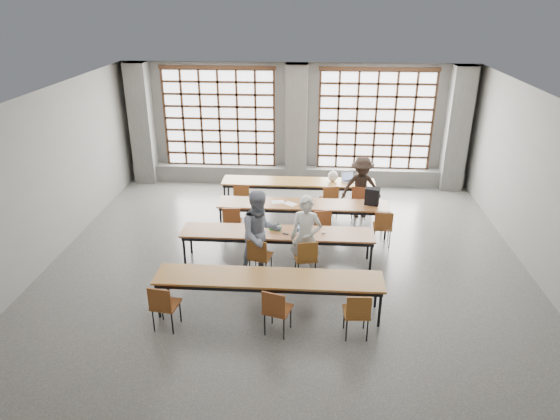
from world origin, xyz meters
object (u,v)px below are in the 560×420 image
Objects in this scene: green_box at (275,228)px; laptop_front at (304,228)px; desk_row_b at (303,206)px; desk_row_a at (298,183)px; chair_mid_centre at (321,223)px; chair_back_right at (360,199)px; student_back at (361,187)px; backpack at (372,196)px; chair_near_left at (163,303)px; phone at (286,234)px; red_pouch at (166,302)px; student_male at (306,238)px; chair_front_right at (306,256)px; plastic_bag at (333,176)px; desk_row_c at (277,235)px; chair_near_right at (357,311)px; mouse at (323,233)px; laptop_back at (349,179)px; chair_mid_right at (383,225)px; chair_back_left at (242,195)px; student_female at (260,234)px; chair_near_mid at (276,307)px; desk_row_d at (269,280)px; chair_mid_left at (232,220)px; chair_front_left at (259,254)px; chair_back_mid at (330,198)px.

laptop_front is at bearing 2.83° from green_box.
desk_row_b is at bearing 92.47° from laptop_front.
chair_mid_centre is at bearing -74.50° from desk_row_a.
chair_back_right is at bearing 49.95° from green_box.
student_back is (1.01, 1.62, 0.25)m from chair_mid_centre.
backpack reaches higher than laptop_front.
chair_near_left is (-2.06, -5.45, -0.13)m from desk_row_a.
backpack reaches higher than chair_near_left.
phone is at bearing -92.67° from desk_row_a.
student_male is at bearing 38.41° from red_pouch.
plastic_bag is at bearing 80.67° from chair_front_right.
chair_near_right is at bearing -58.49° from desk_row_c.
chair_front_right reaches higher than green_box.
plastic_bag is (0.61, 3.71, 0.34)m from chair_front_right.
desk_row_b is 40.82× the size of mouse.
chair_mid_right is at bearing -73.99° from laptop_back.
laptop_front and laptop_back have the same top height.
student_female is at bearing -75.04° from chair_back_left.
laptop_front is 3.05m from plastic_bag.
student_male is at bearing -43.60° from phone.
student_male reaches higher than backpack.
chair_near_mid is 1.99m from student_male.
chair_mid_left is (-1.08, 2.70, -0.13)m from desk_row_d.
laptop_front is (0.85, 0.61, -0.12)m from student_female.
chair_mid_right and chair_front_left have the same top height.
chair_near_right is (-0.42, -4.83, 0.00)m from chair_back_right.
student_male is at bearing -102.50° from chair_mid_centre.
chair_front_left is 4.26m from laptop_back.
chair_back_mid is at bearing 33.65° from chair_mid_left.
chair_near_left is 0.09m from red_pouch.
student_back reaches higher than mouse.
chair_near_right is at bearing -91.71° from laptop_back.
student_female is 3.18m from backpack.
chair_back_right and chair_front_left have the same top height.
desk_row_b is at bearing 104.07° from chair_near_right.
student_male is 6.04× the size of plastic_bag.
red_pouch is (-1.88, 0.08, -0.04)m from chair_near_mid.
chair_mid_left is 2.20× the size of backpack.
phone is at bearing -174.07° from mouse.
desk_row_d is 2.32× the size of student_male.
chair_back_left is at bearing -164.95° from laptop_back.
chair_near_mid is at bearing -108.33° from mouse.
chair_front_right is at bearing -50.40° from phone.
mouse reaches higher than desk_row_d.
laptop_front reaches higher than chair_front_left.
chair_near_left and chair_near_mid have the same top height.
chair_near_mid is (1.89, 0.00, 0.00)m from chair_near_left.
chair_near_mid is 6.77× the size of phone.
chair_near_left is 8.98× the size of mouse.
desk_row_b is at bearing 72.31° from desk_row_c.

